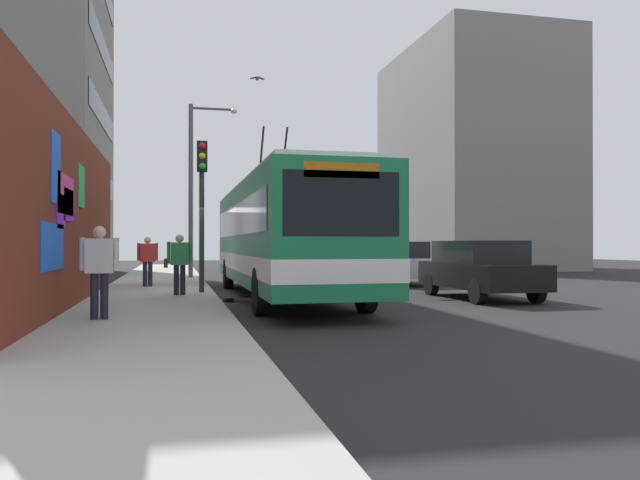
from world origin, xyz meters
TOP-DOWN VIEW (x-y plane):
  - ground_plane at (0.00, 0.00)m, footprint 80.00×80.00m
  - sidewalk_slab at (0.00, 1.60)m, footprint 48.00×3.20m
  - graffiti_wall at (-3.70, 3.35)m, footprint 14.63×0.32m
  - building_far_right at (17.16, -17.00)m, footprint 12.37×8.19m
  - city_bus at (-1.62, -1.80)m, footprint 12.49×2.56m
  - parked_car_black at (-2.99, -7.00)m, footprint 4.31×1.84m
  - parked_car_silver at (3.29, -7.00)m, footprint 4.15×1.73m
  - pedestrian_midblock at (1.94, 1.91)m, footprint 0.22×0.64m
  - pedestrian_near_wall at (-6.80, 2.39)m, footprint 0.22×0.67m
  - pedestrian_at_curb at (-1.72, 0.97)m, footprint 0.22×0.73m
  - traffic_light at (-0.99, 0.35)m, footprint 0.49×0.28m
  - street_lamp at (7.04, 0.24)m, footprint 0.44×1.95m
  - flying_pigeons at (1.11, -2.53)m, footprint 9.56×1.48m
  - curbside_puddle at (-1.93, -0.60)m, footprint 1.36×1.36m

SIDE VIEW (x-z plane):
  - ground_plane at x=0.00m, z-range 0.00..0.00m
  - curbside_puddle at x=-1.93m, z-range 0.00..0.00m
  - sidewalk_slab at x=0.00m, z-range 0.00..0.15m
  - parked_car_silver at x=3.29m, z-range 0.04..1.62m
  - parked_car_black at x=-2.99m, z-range 0.04..1.62m
  - pedestrian_midblock at x=1.94m, z-range 0.28..1.85m
  - pedestrian_at_curb at x=-1.72m, z-range 0.28..1.88m
  - pedestrian_near_wall at x=-6.80m, z-range 0.29..1.95m
  - city_bus at x=-1.62m, z-range -0.71..4.24m
  - graffiti_wall at x=-3.70m, z-range 0.00..4.18m
  - traffic_light at x=-0.99m, z-range 0.88..5.07m
  - street_lamp at x=7.04m, z-range 0.67..7.65m
  - building_far_right at x=17.16m, z-range 0.00..13.64m
  - flying_pigeons at x=1.11m, z-range 7.76..8.04m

